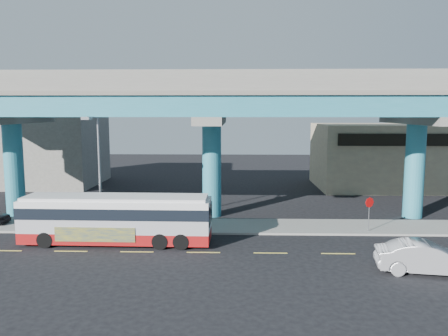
{
  "coord_description": "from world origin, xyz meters",
  "views": [
    {
      "loc": [
        1.92,
        -25.43,
        8.34
      ],
      "look_at": [
        1.11,
        4.0,
        4.54
      ],
      "focal_mm": 35.0,
      "sensor_mm": 36.0,
      "label": 1
    }
  ],
  "objects_px": {
    "transit_bus": "(117,217)",
    "sedan": "(426,258)",
    "street_lamp": "(96,156)",
    "stop_sign": "(369,207)"
  },
  "relations": [
    {
      "from": "transit_bus",
      "to": "street_lamp",
      "type": "bearing_deg",
      "value": 133.01
    },
    {
      "from": "transit_bus",
      "to": "stop_sign",
      "type": "relative_size",
      "value": 5.07
    },
    {
      "from": "transit_bus",
      "to": "street_lamp",
      "type": "height_order",
      "value": "street_lamp"
    },
    {
      "from": "transit_bus",
      "to": "sedan",
      "type": "height_order",
      "value": "transit_bus"
    },
    {
      "from": "transit_bus",
      "to": "street_lamp",
      "type": "distance_m",
      "value": 4.57
    },
    {
      "from": "sedan",
      "to": "stop_sign",
      "type": "height_order",
      "value": "stop_sign"
    },
    {
      "from": "transit_bus",
      "to": "sedan",
      "type": "xyz_separation_m",
      "value": [
        17.45,
        -4.72,
        -0.86
      ]
    },
    {
      "from": "transit_bus",
      "to": "stop_sign",
      "type": "distance_m",
      "value": 16.96
    },
    {
      "from": "street_lamp",
      "to": "stop_sign",
      "type": "distance_m",
      "value": 18.89
    },
    {
      "from": "transit_bus",
      "to": "stop_sign",
      "type": "xyz_separation_m",
      "value": [
        16.73,
        2.77,
        0.16
      ]
    }
  ]
}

